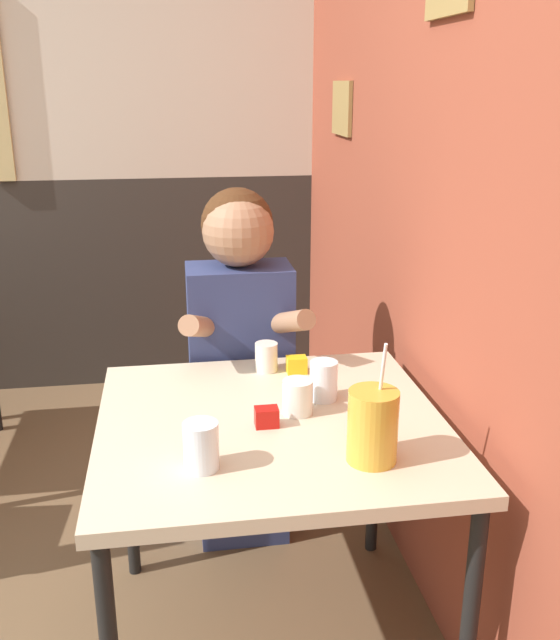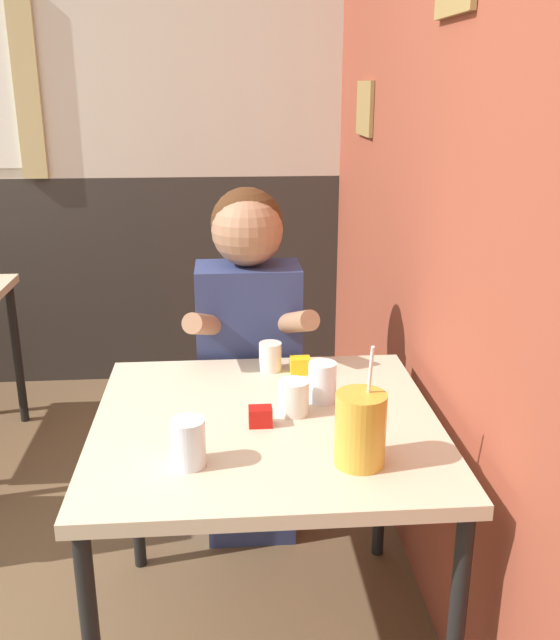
{
  "view_description": "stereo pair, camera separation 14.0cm",
  "coord_description": "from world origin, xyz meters",
  "views": [
    {
      "loc": [
        0.74,
        -1.3,
        1.56
      ],
      "look_at": [
        1.03,
        0.53,
        0.94
      ],
      "focal_mm": 40.0,
      "sensor_mm": 36.0,
      "label": 1
    },
    {
      "loc": [
        0.88,
        -1.31,
        1.56
      ],
      "look_at": [
        1.03,
        0.53,
        0.94
      ],
      "focal_mm": 40.0,
      "sensor_mm": 36.0,
      "label": 2
    }
  ],
  "objects": [
    {
      "name": "brick_wall_right",
      "position": [
        1.51,
        1.19,
        1.35
      ],
      "size": [
        0.08,
        4.39,
        2.7
      ],
      "color": "brown",
      "rests_on": "ground_plane"
    },
    {
      "name": "glass_center",
      "position": [
        1.05,
        0.39,
        0.77
      ],
      "size": [
        0.08,
        0.08,
        0.09
      ],
      "color": "silver",
      "rests_on": "main_table"
    },
    {
      "name": "back_wall",
      "position": [
        -0.01,
        2.42,
        1.35
      ],
      "size": [
        5.96,
        0.09,
        2.7
      ],
      "color": "beige",
      "rests_on": "ground_plane"
    },
    {
      "name": "glass_by_brick",
      "position": [
        0.79,
        0.14,
        0.78
      ],
      "size": [
        0.08,
        0.08,
        0.11
      ],
      "color": "silver",
      "rests_on": "main_table"
    },
    {
      "name": "person_seated",
      "position": [
        0.95,
        0.92,
        0.68
      ],
      "size": [
        0.42,
        0.42,
        1.25
      ],
      "color": "navy",
      "rests_on": "ground_plane"
    },
    {
      "name": "glass_far_side",
      "position": [
        1.01,
        0.7,
        0.77
      ],
      "size": [
        0.07,
        0.07,
        0.09
      ],
      "color": "silver",
      "rests_on": "main_table"
    },
    {
      "name": "cocktail_pitcher",
      "position": [
        1.18,
        0.12,
        0.81
      ],
      "size": [
        0.12,
        0.12,
        0.29
      ],
      "color": "gold",
      "rests_on": "main_table"
    },
    {
      "name": "main_table",
      "position": [
        0.98,
        0.36,
        0.66
      ],
      "size": [
        0.9,
        0.87,
        0.72
      ],
      "color": "beige",
      "rests_on": "ground_plane"
    },
    {
      "name": "condiment_mustard",
      "position": [
        1.1,
        0.67,
        0.75
      ],
      "size": [
        0.06,
        0.04,
        0.05
      ],
      "color": "yellow",
      "rests_on": "main_table"
    },
    {
      "name": "condiment_ketchup",
      "position": [
        0.96,
        0.33,
        0.75
      ],
      "size": [
        0.06,
        0.04,
        0.05
      ],
      "color": "#B7140F",
      "rests_on": "main_table"
    },
    {
      "name": "glass_near_pitcher",
      "position": [
        1.14,
        0.47,
        0.78
      ],
      "size": [
        0.08,
        0.08,
        0.11
      ],
      "color": "silver",
      "rests_on": "main_table"
    }
  ]
}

